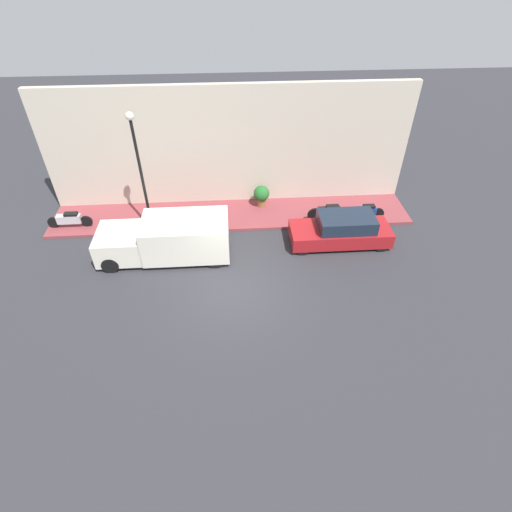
# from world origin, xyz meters

# --- Properties ---
(ground_plane) EXTENTS (60.00, 60.00, 0.00)m
(ground_plane) POSITION_xyz_m (0.00, 0.00, 0.00)
(ground_plane) COLOR #2D2D33
(sidewalk) EXTENTS (2.55, 16.87, 0.13)m
(sidewalk) POSITION_xyz_m (5.23, 0.00, 0.06)
(sidewalk) COLOR brown
(sidewalk) RESTS_ON ground_plane
(building_facade) EXTENTS (0.30, 16.87, 5.71)m
(building_facade) POSITION_xyz_m (6.65, 0.00, 2.85)
(building_facade) COLOR beige
(building_facade) RESTS_ON ground_plane
(parked_car) EXTENTS (1.64, 4.29, 1.38)m
(parked_car) POSITION_xyz_m (2.80, -4.70, 0.65)
(parked_car) COLOR maroon
(parked_car) RESTS_ON ground_plane
(delivery_van) EXTENTS (2.06, 5.35, 1.72)m
(delivery_van) POSITION_xyz_m (2.44, 2.72, 0.89)
(delivery_van) COLOR silver
(delivery_van) RESTS_ON ground_plane
(scooter_silver) EXTENTS (0.30, 1.98, 0.73)m
(scooter_silver) POSITION_xyz_m (4.67, 7.35, 0.53)
(scooter_silver) COLOR #B7B7BF
(scooter_silver) RESTS_ON sidewalk
(motorcycle_blue) EXTENTS (0.30, 1.82, 0.78)m
(motorcycle_blue) POSITION_xyz_m (4.31, -6.20, 0.55)
(motorcycle_blue) COLOR navy
(motorcycle_blue) RESTS_ON sidewalk
(motorcycle_red) EXTENTS (0.30, 1.79, 0.77)m
(motorcycle_red) POSITION_xyz_m (4.45, 1.29, 0.54)
(motorcycle_red) COLOR #B21E1E
(motorcycle_red) RESTS_ON sidewalk
(motorcycle_black) EXTENTS (0.30, 1.98, 0.82)m
(motorcycle_black) POSITION_xyz_m (4.35, -4.49, 0.58)
(motorcycle_black) COLOR black
(motorcycle_black) RESTS_ON sidewalk
(streetlamp) EXTENTS (0.32, 0.32, 5.35)m
(streetlamp) POSITION_xyz_m (4.18, 3.63, 3.50)
(streetlamp) COLOR black
(streetlamp) RESTS_ON sidewalk
(potted_plant) EXTENTS (0.76, 0.76, 1.07)m
(potted_plant) POSITION_xyz_m (5.86, -1.48, 0.74)
(potted_plant) COLOR brown
(potted_plant) RESTS_ON sidewalk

